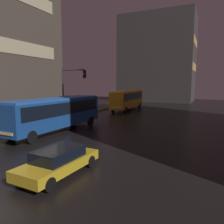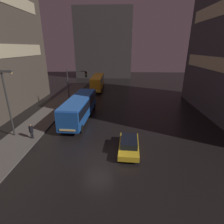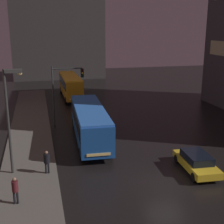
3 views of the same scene
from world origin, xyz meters
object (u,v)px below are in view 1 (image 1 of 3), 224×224
object	(u,v)px
bus_far	(127,98)
car_taxi	(59,161)
bus_near	(56,111)
traffic_light_main	(70,85)

from	to	relation	value
bus_far	car_taxi	bearing A→B (deg)	102.36
bus_near	car_taxi	size ratio (longest dim) A/B	2.42
car_taxi	traffic_light_main	bearing A→B (deg)	-53.82
car_taxi	traffic_light_main	size ratio (longest dim) A/B	0.73
bus_near	car_taxi	distance (m)	10.32
bus_near	bus_far	distance (m)	18.56
bus_near	bus_far	bearing A→B (deg)	-88.07
bus_near	traffic_light_main	world-z (taller)	traffic_light_main
traffic_light_main	bus_far	bearing A→B (deg)	81.29
car_taxi	traffic_light_main	world-z (taller)	traffic_light_main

